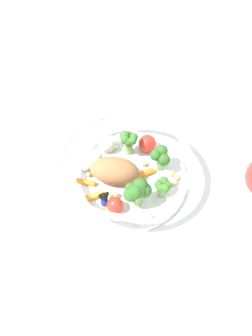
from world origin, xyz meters
name	(u,v)px	position (x,y,z in m)	size (l,w,h in m)	color
ground_plane	(125,188)	(0.00, 0.00, 0.00)	(2.40, 2.40, 0.00)	white
food_container	(125,168)	(-0.01, -0.02, 0.03)	(0.23, 0.23, 0.07)	white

